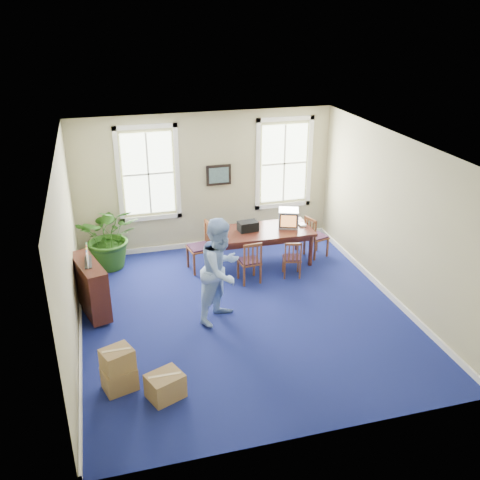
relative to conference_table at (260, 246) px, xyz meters
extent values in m
plane|color=navy|center=(-0.94, -2.00, -0.39)|extent=(6.50, 6.50, 0.00)
plane|color=white|center=(-0.94, -2.00, 2.81)|extent=(6.50, 6.50, 0.00)
plane|color=tan|center=(-0.94, 1.25, 1.21)|extent=(6.50, 0.00, 6.50)
plane|color=tan|center=(-0.94, -5.25, 1.21)|extent=(6.50, 0.00, 6.50)
plane|color=tan|center=(-3.94, -2.00, 1.21)|extent=(0.00, 6.50, 6.50)
plane|color=tan|center=(2.06, -2.00, 1.21)|extent=(0.00, 6.50, 6.50)
cube|color=white|center=(-0.94, 1.22, -0.33)|extent=(6.00, 0.04, 0.12)
cube|color=white|center=(-3.91, -2.00, -0.33)|extent=(0.04, 6.50, 0.12)
cube|color=white|center=(2.03, -2.00, -0.33)|extent=(0.04, 6.50, 0.12)
cube|color=white|center=(1.00, 0.00, 0.41)|extent=(0.15, 0.18, 0.04)
cube|color=black|center=(-0.26, 0.05, 0.50)|extent=(0.45, 0.32, 0.21)
imported|color=#8CADE5|center=(-1.36, -2.04, 0.60)|extent=(1.22, 1.20, 1.98)
cube|color=#471E15|center=(-3.68, -1.20, 0.10)|extent=(0.70, 1.31, 0.99)
imported|color=#224D13|center=(-3.21, 0.66, 0.34)|extent=(1.50, 1.36, 1.47)
camera|label=1|loc=(-3.29, -10.36, 4.99)|focal=40.00mm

